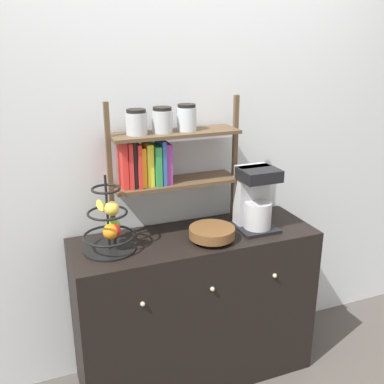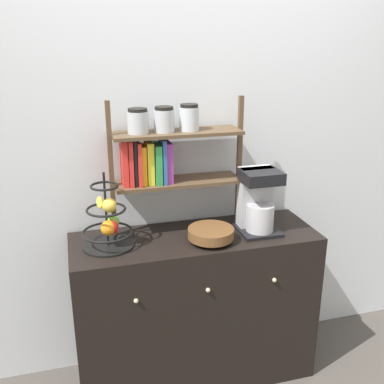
{
  "view_description": "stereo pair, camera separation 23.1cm",
  "coord_description": "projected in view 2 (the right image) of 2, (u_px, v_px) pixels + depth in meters",
  "views": [
    {
      "loc": [
        -0.82,
        -1.8,
        1.89
      ],
      "look_at": [
        -0.02,
        0.23,
        1.14
      ],
      "focal_mm": 42.0,
      "sensor_mm": 36.0,
      "label": 1
    },
    {
      "loc": [
        -0.6,
        -1.88,
        1.89
      ],
      "look_at": [
        -0.02,
        0.23,
        1.14
      ],
      "focal_mm": 42.0,
      "sensor_mm": 36.0,
      "label": 2
    }
  ],
  "objects": [
    {
      "name": "coffee_maker",
      "position": [
        258.0,
        201.0,
        2.41
      ],
      "size": [
        0.21,
        0.22,
        0.35
      ],
      "color": "black",
      "rests_on": "sideboard"
    },
    {
      "name": "sideboard",
      "position": [
        195.0,
        307.0,
        2.54
      ],
      "size": [
        1.32,
        0.47,
        0.89
      ],
      "color": "black",
      "rests_on": "ground_plane"
    },
    {
      "name": "wooden_bowl",
      "position": [
        211.0,
        234.0,
        2.32
      ],
      "size": [
        0.24,
        0.24,
        0.07
      ],
      "color": "brown",
      "rests_on": "sideboard"
    },
    {
      "name": "shelf_hutch",
      "position": [
        161.0,
        151.0,
        2.32
      ],
      "size": [
        0.72,
        0.2,
        0.72
      ],
      "color": "brown",
      "rests_on": "sideboard"
    },
    {
      "name": "wall_back",
      "position": [
        182.0,
        149.0,
        2.51
      ],
      "size": [
        7.0,
        0.05,
        2.6
      ],
      "primitive_type": "cube",
      "color": "silver",
      "rests_on": "ground_plane"
    },
    {
      "name": "fruit_stand",
      "position": [
        108.0,
        223.0,
        2.23
      ],
      "size": [
        0.26,
        0.26,
        0.39
      ],
      "color": "black",
      "rests_on": "sideboard"
    }
  ]
}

